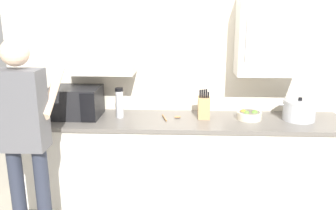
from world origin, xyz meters
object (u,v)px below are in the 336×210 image
Objects in this scene: wooden_spoon at (172,117)px; knife_block at (204,107)px; thermos_flask at (120,103)px; stock_pot at (299,110)px; person_figure at (24,131)px; microwave_oven at (72,102)px; fruit_bowl at (249,115)px.

knife_block is at bearing 5.80° from wooden_spoon.
stock_pot is (1.69, -0.00, -0.05)m from thermos_flask.
wooden_spoon is 1.32m from person_figure.
stock_pot is at bearing 18.59° from person_figure.
knife_block is at bearing 1.69° from thermos_flask.
knife_block is 0.89m from stock_pot.
thermos_flask is 0.73× the size of stock_pot.
wooden_spoon is (-0.31, -0.03, -0.10)m from knife_block.
microwave_oven reaches higher than stock_pot.
thermos_flask is at bearing 179.87° from stock_pot.
person_figure reaches higher than stock_pot.
person_figure is (-1.38, -0.79, 0.01)m from knife_block.
microwave_oven is 1.26m from knife_block.
person_figure reaches higher than microwave_oven.
wooden_spoon is at bearing -0.44° from microwave_oven.
stock_pot is at bearing -1.79° from knife_block.
microwave_oven is 0.78m from person_figure.
wooden_spoon is at bearing -174.20° from knife_block.
person_figure is at bearing -157.15° from fruit_bowl.
fruit_bowl is at bearing 0.27° from wooden_spoon.
fruit_bowl is at bearing -3.68° from knife_block.
knife_block is 0.73× the size of stock_pot.
thermos_flask reaches higher than stock_pot.
stock_pot is (1.19, 0.00, 0.08)m from wooden_spoon.
fruit_bowl reaches higher than wooden_spoon.
microwave_oven reaches higher than fruit_bowl.
fruit_bowl is 0.59× the size of stock_pot.
knife_block is 1.59m from person_figure.
knife_block is 0.17× the size of person_figure.
microwave_oven is 1.81× the size of stock_pot.
microwave_oven is 2.48× the size of thermos_flask.
fruit_bowl is (1.69, -0.00, -0.10)m from microwave_oven.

